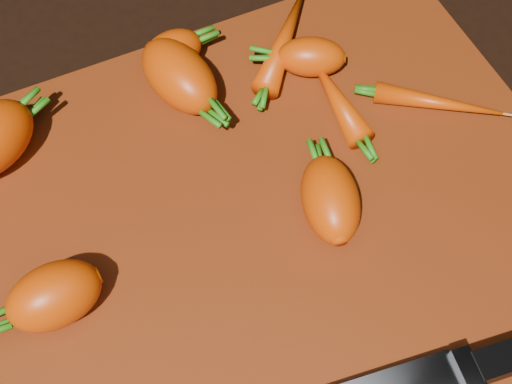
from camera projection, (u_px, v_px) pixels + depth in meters
name	position (u px, v px, depth m)	size (l,w,h in m)	color
ground	(261.00, 223.00, 0.58)	(2.00, 2.00, 0.01)	black
cutting_board	(261.00, 217.00, 0.57)	(0.50, 0.40, 0.01)	#64260E
carrot_1	(54.00, 296.00, 0.50)	(0.07, 0.05, 0.05)	#D54207
carrot_2	(179.00, 76.00, 0.60)	(0.08, 0.05, 0.05)	#D54207
carrot_3	(330.00, 199.00, 0.54)	(0.08, 0.04, 0.04)	#D54207
carrot_4	(172.00, 51.00, 0.62)	(0.05, 0.04, 0.04)	#D54207
carrot_5	(311.00, 57.00, 0.62)	(0.06, 0.04, 0.04)	#D54207
carrot_6	(284.00, 41.00, 0.63)	(0.12, 0.02, 0.02)	#D54207
carrot_7	(438.00, 103.00, 0.60)	(0.11, 0.02, 0.02)	#D54207
carrot_8	(337.00, 99.00, 0.60)	(0.09, 0.02, 0.02)	#D54207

